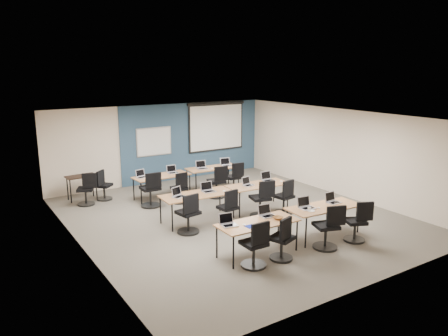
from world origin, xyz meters
TOP-DOWN VIEW (x-y plane):
  - floor at (0.00, 0.00)m, footprint 8.00×9.00m
  - ceiling at (0.00, 0.00)m, footprint 8.00×9.00m
  - wall_back at (0.00, 4.50)m, footprint 8.00×0.04m
  - wall_front at (0.00, -4.50)m, footprint 8.00×0.04m
  - wall_left at (-4.00, 0.00)m, footprint 0.04×9.00m
  - wall_right at (4.00, 0.00)m, footprint 0.04×9.00m
  - blue_accent_panel at (1.25, 4.47)m, footprint 5.50×0.04m
  - whiteboard at (-0.30, 4.43)m, footprint 1.28×0.03m
  - projector_screen at (2.20, 4.41)m, footprint 2.40×0.10m
  - training_table_front_left at (-0.90, -2.27)m, footprint 1.80×0.75m
  - training_table_front_right at (1.07, -2.26)m, footprint 1.85×0.77m
  - training_table_mid_left at (-0.95, 0.26)m, footprint 1.93×0.80m
  - training_table_mid_right at (0.95, 0.17)m, footprint 1.80×0.75m
  - training_table_back_left at (-0.90, 2.58)m, footprint 1.72×0.72m
  - training_table_back_right at (0.98, 2.65)m, footprint 1.75×0.73m
  - laptop_0 at (-1.54, -2.08)m, footprint 0.32×0.28m
  - mouse_0 at (-1.25, -2.27)m, footprint 0.07×0.10m
  - task_chair_0 at (-1.32, -2.75)m, footprint 0.52×0.52m
  - laptop_1 at (-0.50, -2.06)m, footprint 0.33×0.28m
  - mouse_1 at (-0.30, -2.26)m, footprint 0.08×0.11m
  - task_chair_1 at (-0.65, -2.79)m, footprint 0.51×0.49m
  - laptop_2 at (0.62, -2.12)m, footprint 0.35×0.30m
  - mouse_2 at (0.86, -2.30)m, footprint 0.07×0.10m
  - task_chair_2 at (0.59, -2.88)m, footprint 0.57×0.55m
  - laptop_3 at (1.46, -2.16)m, footprint 0.33×0.28m
  - mouse_3 at (1.60, -2.24)m, footprint 0.06×0.09m
  - task_chair_3 at (1.47, -2.94)m, footprint 0.52×0.49m
  - laptop_4 at (-1.49, 0.32)m, footprint 0.32×0.27m
  - mouse_4 at (-1.16, 0.11)m, footprint 0.10×0.12m
  - task_chair_4 at (-1.57, -0.41)m, footprint 0.54×0.54m
  - laptop_5 at (-0.60, 0.31)m, footprint 0.33×0.28m
  - mouse_5 at (-0.24, 0.08)m, footprint 0.09×0.12m
  - task_chair_5 at (-0.47, -0.49)m, footprint 0.49×0.49m
  - laptop_6 at (0.64, 0.24)m, footprint 0.30×0.26m
  - mouse_6 at (0.73, 0.18)m, footprint 0.08×0.11m
  - task_chair_6 at (0.63, -0.42)m, footprint 0.55×0.55m
  - laptop_7 at (1.44, 0.36)m, footprint 0.34×0.29m
  - mouse_7 at (1.69, 0.04)m, footprint 0.09×0.11m
  - task_chair_7 at (1.33, -0.55)m, footprint 0.50×0.50m
  - laptop_8 at (-1.51, 2.68)m, footprint 0.30×0.26m
  - mouse_8 at (-1.18, 2.46)m, footprint 0.08×0.11m
  - task_chair_8 at (-1.50, 2.00)m, footprint 0.57×0.57m
  - laptop_9 at (-0.48, 2.69)m, footprint 0.31×0.26m
  - mouse_9 at (-0.42, 2.56)m, footprint 0.07×0.11m
  - task_chair_9 at (-0.65, 1.88)m, footprint 0.46×0.46m
  - laptop_10 at (0.59, 2.70)m, footprint 0.34×0.29m
  - mouse_10 at (0.84, 2.52)m, footprint 0.07×0.11m
  - task_chair_10 at (0.59, 1.75)m, footprint 0.54×0.54m
  - laptop_11 at (1.48, 2.62)m, footprint 0.34×0.29m
  - mouse_11 at (1.58, 2.56)m, footprint 0.08×0.11m
  - task_chair_11 at (1.39, 1.97)m, footprint 0.50×0.50m
  - blue_mousepad at (-1.18, -2.39)m, footprint 0.23×0.19m
  - snack_bowl at (-0.42, -2.35)m, footprint 0.23×0.23m
  - snack_plate at (0.57, -2.34)m, footprint 0.22×0.22m
  - coffee_cup at (0.54, -2.32)m, footprint 0.09×0.09m
  - utility_table at (-2.99, 3.80)m, footprint 0.89×0.49m
  - spare_chair_a at (-2.46, 3.38)m, footprint 0.55×0.47m
  - spare_chair_b at (-3.02, 3.16)m, footprint 0.53×0.50m

SIDE VIEW (x-z plane):
  - floor at x=0.00m, z-range -0.01..0.01m
  - task_chair_9 at x=-0.65m, z-range -0.09..0.86m
  - spare_chair_a at x=-2.46m, z-range -0.09..0.87m
  - task_chair_5 at x=-0.47m, z-range -0.09..0.89m
  - task_chair_1 at x=-0.65m, z-range -0.09..0.89m
  - task_chair_3 at x=1.47m, z-range -0.09..0.89m
  - spare_chair_b at x=-3.02m, z-range -0.09..0.89m
  - task_chair_11 at x=1.39m, z-range -0.09..0.90m
  - task_chair_7 at x=1.33m, z-range -0.09..0.90m
  - task_chair_0 at x=-1.32m, z-range -0.09..0.91m
  - task_chair_10 at x=0.59m, z-range -0.09..0.93m
  - task_chair_4 at x=-1.57m, z-range -0.09..0.93m
  - task_chair_2 at x=0.59m, z-range -0.09..0.94m
  - task_chair_6 at x=0.63m, z-range -0.09..0.94m
  - task_chair_8 at x=-1.50m, z-range -0.09..0.96m
  - utility_table at x=-2.99m, z-range 0.28..1.03m
  - training_table_back_left at x=-0.90m, z-range 0.32..1.05m
  - training_table_back_right at x=0.98m, z-range 0.32..1.05m
  - training_table_front_left at x=-0.90m, z-range 0.32..1.05m
  - training_table_mid_right at x=0.95m, z-range 0.32..1.05m
  - training_table_front_right at x=1.07m, z-range 0.32..1.05m
  - training_table_mid_left at x=-0.95m, z-range 0.32..1.05m
  - blue_mousepad at x=-1.18m, z-range 0.73..0.74m
  - snack_plate at x=0.57m, z-range 0.73..0.74m
  - mouse_2 at x=0.86m, z-range 0.73..0.76m
  - mouse_3 at x=1.60m, z-range 0.73..0.76m
  - mouse_0 at x=-1.25m, z-range 0.73..0.76m
  - mouse_1 at x=-0.30m, z-range 0.73..0.76m
  - mouse_8 at x=-1.18m, z-range 0.72..0.76m
  - mouse_11 at x=1.58m, z-range 0.72..0.76m
  - mouse_7 at x=1.69m, z-range 0.72..0.76m
  - mouse_6 at x=0.73m, z-range 0.72..0.76m
  - mouse_5 at x=-0.24m, z-range 0.72..0.76m
  - mouse_9 at x=-0.42m, z-range 0.72..0.76m
  - mouse_10 at x=0.84m, z-range 0.72..0.76m
  - mouse_4 at x=-1.16m, z-range 0.72..0.76m
  - snack_bowl at x=-0.42m, z-range 0.73..0.78m
  - coffee_cup at x=0.54m, z-range 0.74..0.80m
  - laptop_8 at x=-1.51m, z-range 0.67..0.90m
  - laptop_6 at x=0.64m, z-range 0.67..0.91m
  - laptop_9 at x=-0.48m, z-range 0.67..0.91m
  - laptop_4 at x=-1.49m, z-range 0.67..0.91m
  - laptop_0 at x=-1.54m, z-range 0.67..0.91m
  - laptop_1 at x=-0.50m, z-range 0.67..0.92m
  - laptop_3 at x=1.46m, z-range 0.67..0.92m
  - laptop_5 at x=-0.60m, z-range 0.67..0.92m
  - laptop_11 at x=1.48m, z-range 0.66..0.92m
  - laptop_10 at x=0.59m, z-range 0.66..0.92m
  - laptop_7 at x=1.44m, z-range 0.66..0.93m
  - laptop_2 at x=0.62m, z-range 0.66..0.93m
  - wall_back at x=0.00m, z-range 0.00..2.70m
  - wall_front at x=0.00m, z-range 0.00..2.70m
  - wall_left at x=-4.00m, z-range 0.00..2.70m
  - wall_right at x=4.00m, z-range 0.00..2.70m
  - blue_accent_panel at x=1.25m, z-range 0.00..2.70m
  - whiteboard at x=-0.30m, z-range 0.96..1.94m
  - projector_screen at x=2.20m, z-range 0.98..2.80m
  - ceiling at x=0.00m, z-range 2.69..2.71m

